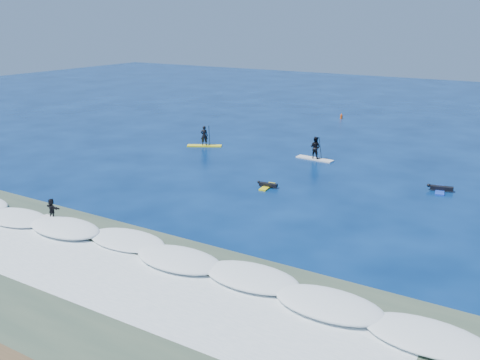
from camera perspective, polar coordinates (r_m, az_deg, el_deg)
The scene contains 10 objects.
ground at distance 37.19m, azimuth -3.04°, elevation -1.29°, with size 160.00×160.00×0.00m, color #031841.
shallow_water at distance 27.72m, azimuth -19.93°, elevation -8.97°, with size 90.00×13.00×0.01m, color #364A39.
breaking_wave at distance 30.07m, azimuth -14.00°, elevation -6.36°, with size 40.00×6.00×0.30m, color white.
whitewater at distance 28.27m, azimuth -18.34°, elevation -8.30°, with size 34.00×5.00×0.02m, color silver.
sup_paddler_left at distance 50.24m, azimuth -3.83°, elevation 4.39°, with size 3.20×2.25×2.26m.
sup_paddler_center at distance 45.85m, azimuth 8.02°, elevation 3.23°, with size 3.35×1.09×2.31m.
prone_paddler_near at distance 38.15m, azimuth 2.93°, elevation -0.59°, with size 1.53×1.97×0.40m.
prone_paddler_far at distance 39.84m, azimuth 20.57°, elevation -0.88°, with size 1.78×2.30×0.47m.
wave_surfer at distance 33.40m, azimuth -19.42°, elevation -3.05°, with size 1.86×0.62×1.32m.
marker_buoy at distance 65.05m, azimuth 10.76°, elevation 6.69°, with size 0.29×0.29×0.70m.
Camera 1 is at (20.20, -28.95, 11.69)m, focal length 40.00 mm.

